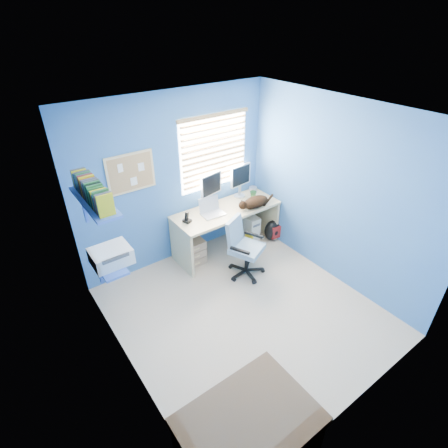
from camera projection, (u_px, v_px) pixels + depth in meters
floor at (244, 311)px, 4.53m from camera, size 3.00×3.20×0.00m
ceiling at (252, 116)px, 3.21m from camera, size 3.00×3.20×0.00m
wall_back at (176, 181)px, 4.97m from camera, size 3.00×0.01×2.50m
wall_front at (376, 318)px, 2.77m from camera, size 3.00×0.01×2.50m
wall_left at (118, 284)px, 3.12m from camera, size 0.01×3.20×2.50m
wall_right at (335, 194)px, 4.62m from camera, size 0.01×3.20×2.50m
desk at (226, 229)px, 5.52m from camera, size 1.68×0.65×0.74m
laptop at (213, 208)px, 5.12m from camera, size 0.35×0.29×0.22m
monitor_left at (211, 190)px, 5.26m from camera, size 0.42×0.20×0.54m
monitor_right at (240, 181)px, 5.54m from camera, size 0.41×0.16×0.54m
phone at (187, 217)px, 4.95m from camera, size 0.12×0.13×0.17m
mug at (253, 194)px, 5.62m from camera, size 0.10×0.09×0.10m
cd_spindle at (253, 189)px, 5.83m from camera, size 0.13×0.13×0.07m
cat at (256, 202)px, 5.34m from camera, size 0.47×0.27×0.16m
tower_pc at (248, 226)px, 5.86m from camera, size 0.19×0.44×0.45m
drawer_boxes at (192, 252)px, 5.29m from camera, size 0.35×0.28×0.41m
yellow_book at (249, 240)px, 5.71m from camera, size 0.03×0.17×0.24m
backpack at (273, 230)px, 5.85m from camera, size 0.33×0.26×0.36m
bed_corner at (248, 435)px, 2.97m from camera, size 1.07×0.76×0.51m
office_chair at (244, 254)px, 5.02m from camera, size 0.68×0.68×0.88m
window_blinds at (215, 152)px, 5.11m from camera, size 1.15×0.05×1.10m
corkboard at (131, 173)px, 4.47m from camera, size 0.64×0.02×0.52m
wall_shelves at (101, 225)px, 3.61m from camera, size 0.42×0.90×1.05m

